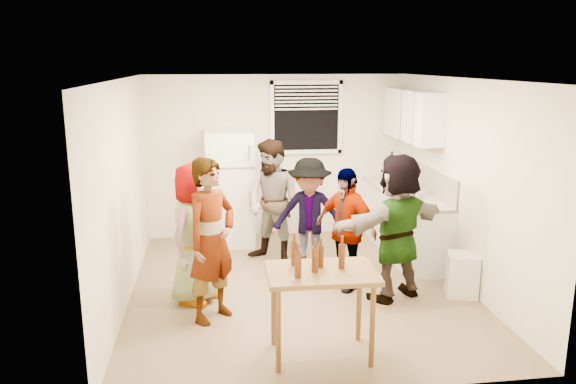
{
  "coord_description": "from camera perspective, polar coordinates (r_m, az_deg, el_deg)",
  "views": [
    {
      "loc": [
        -1.0,
        -6.3,
        2.69
      ],
      "look_at": [
        -0.1,
        0.24,
        1.15
      ],
      "focal_mm": 35.0,
      "sensor_mm": 36.0,
      "label": 1
    }
  ],
  "objects": [
    {
      "name": "serving_table",
      "position": [
        5.5,
        3.31,
        -16.17
      ],
      "size": [
        1.01,
        0.69,
        0.84
      ],
      "primitive_type": null,
      "rotation": [
        0.0,
        0.0,
        -0.03
      ],
      "color": "brown",
      "rests_on": "ground"
    },
    {
      "name": "beer_bottle_counter",
      "position": [
        7.57,
        12.53,
        -0.87
      ],
      "size": [
        0.06,
        0.06,
        0.24
      ],
      "primitive_type": "cylinder",
      "color": "#47230C",
      "rests_on": "countertop"
    },
    {
      "name": "wine_bottle",
      "position": [
        8.88,
        10.41,
        1.28
      ],
      "size": [
        0.08,
        0.08,
        0.33
      ],
      "primitive_type": "cylinder",
      "color": "black",
      "rests_on": "countertop"
    },
    {
      "name": "beer_bottle_table",
      "position": [
        5.23,
        3.34,
        -7.63
      ],
      "size": [
        0.05,
        0.05,
        0.21
      ],
      "primitive_type": "cylinder",
      "color": "#47230C",
      "rests_on": "serving_table"
    },
    {
      "name": "guest_stripe",
      "position": [
        6.24,
        -7.52,
        -12.54
      ],
      "size": [
        1.69,
        1.68,
        0.42
      ],
      "primitive_type": "imported",
      "rotation": [
        0.0,
        0.0,
        0.79
      ],
      "color": "#141933",
      "rests_on": "ground"
    },
    {
      "name": "picture_frame",
      "position": [
        8.53,
        12.38,
        1.28
      ],
      "size": [
        0.02,
        0.2,
        0.17
      ],
      "primitive_type": "cube",
      "color": "#EFCA5D",
      "rests_on": "countertop"
    },
    {
      "name": "upper_cabinets",
      "position": [
        8.19,
        12.55,
        7.64
      ],
      "size": [
        0.34,
        1.6,
        0.7
      ],
      "primitive_type": "cube",
      "color": "white",
      "rests_on": "room"
    },
    {
      "name": "kettle",
      "position": [
        8.14,
        11.39,
        0.17
      ],
      "size": [
        0.27,
        0.25,
        0.2
      ],
      "primitive_type": null,
      "rotation": [
        0.0,
        0.0,
        0.25
      ],
      "color": "silver",
      "rests_on": "countertop"
    },
    {
      "name": "trash_bin",
      "position": [
        6.95,
        17.26,
        -8.05
      ],
      "size": [
        0.43,
        0.43,
        0.51
      ],
      "primitive_type": "cube",
      "rotation": [
        0.0,
        0.0,
        -0.29
      ],
      "color": "silver",
      "rests_on": "ground"
    },
    {
      "name": "guest_orange",
      "position": [
        6.8,
        10.72,
        -10.41
      ],
      "size": [
        2.15,
        2.21,
        0.5
      ],
      "primitive_type": "imported",
      "rotation": [
        0.0,
        0.0,
        3.58
      ],
      "color": "tan",
      "rests_on": "ground"
    },
    {
      "name": "blue_cup",
      "position": [
        7.36,
        12.31,
        -1.26
      ],
      "size": [
        0.09,
        0.09,
        0.12
      ],
      "primitive_type": "cylinder",
      "color": "#1B1AAB",
      "rests_on": "countertop"
    },
    {
      "name": "room",
      "position": [
        6.93,
        1.13,
        -9.73
      ],
      "size": [
        4.0,
        4.5,
        2.5
      ],
      "primitive_type": null,
      "color": "#ECE5CC",
      "rests_on": "ground"
    },
    {
      "name": "countertop",
      "position": [
        8.13,
        11.8,
        -0.02
      ],
      "size": [
        0.64,
        2.22,
        0.04
      ],
      "primitive_type": "cube",
      "color": "beige",
      "rests_on": "counter_lower"
    },
    {
      "name": "guest_black",
      "position": [
        7.0,
        5.71,
        -9.55
      ],
      "size": [
        1.7,
        1.61,
        0.36
      ],
      "primitive_type": "imported",
      "rotation": [
        0.0,
        0.0,
        -0.89
      ],
      "color": "black",
      "rests_on": "ground"
    },
    {
      "name": "guest_grey",
      "position": [
        6.69,
        -9.23,
        -10.76
      ],
      "size": [
        1.78,
        1.51,
        0.51
      ],
      "primitive_type": "imported",
      "rotation": [
        0.0,
        0.0,
        1.02
      ],
      "color": "gray",
      "rests_on": "ground"
    },
    {
      "name": "paper_towel",
      "position": [
        7.73,
        12.7,
        -0.58
      ],
      "size": [
        0.12,
        0.12,
        0.27
      ],
      "primitive_type": "cylinder",
      "color": "white",
      "rests_on": "countertop"
    },
    {
      "name": "guest_back_right",
      "position": [
        7.49,
        2.13,
        -7.94
      ],
      "size": [
        1.36,
        1.72,
        0.56
      ],
      "primitive_type": "imported",
      "rotation": [
        0.0,
        0.0,
        -0.29
      ],
      "color": "#46464B",
      "rests_on": "ground"
    },
    {
      "name": "counter_lower",
      "position": [
        8.24,
        11.65,
        -3.06
      ],
      "size": [
        0.6,
        2.2,
        0.86
      ],
      "primitive_type": "cube",
      "color": "white",
      "rests_on": "ground"
    },
    {
      "name": "window",
      "position": [
        8.68,
        1.87,
        7.57
      ],
      "size": [
        1.12,
        0.1,
        1.06
      ],
      "primitive_type": null,
      "color": "white",
      "rests_on": "room"
    },
    {
      "name": "backsplash",
      "position": [
        8.19,
        13.75,
        1.41
      ],
      "size": [
        0.03,
        2.2,
        0.36
      ],
      "primitive_type": "cube",
      "color": "beige",
      "rests_on": "countertop"
    },
    {
      "name": "refrigerator",
      "position": [
        8.39,
        -5.91,
        0.39
      ],
      "size": [
        0.7,
        0.7,
        1.7
      ],
      "primitive_type": "cube",
      "color": "white",
      "rests_on": "ground"
    },
    {
      "name": "red_cup",
      "position": [
        5.28,
        2.85,
        -7.43
      ],
      "size": [
        0.08,
        0.08,
        0.11
      ],
      "primitive_type": "cylinder",
      "color": "#AB210A",
      "rests_on": "serving_table"
    },
    {
      "name": "guest_back_left",
      "position": [
        7.79,
        -1.43,
        -7.09
      ],
      "size": [
        1.71,
        1.83,
        0.64
      ],
      "primitive_type": "imported",
      "rotation": [
        0.0,
        0.0,
        -0.69
      ],
      "color": "brown",
      "rests_on": "ground"
    }
  ]
}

